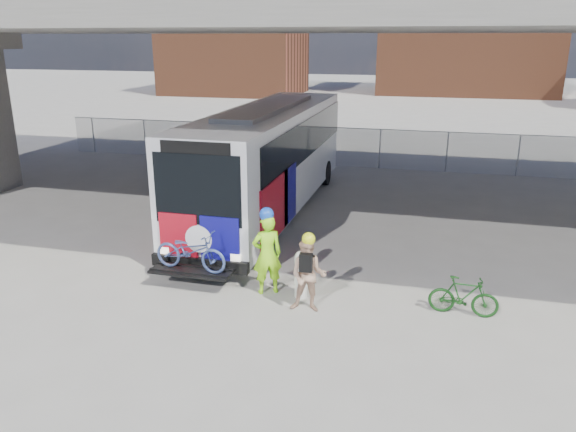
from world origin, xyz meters
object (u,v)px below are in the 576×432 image
(bollard, at_px, (301,272))
(bike_parked, at_px, (464,296))
(cyclist_hivis, at_px, (267,252))
(cyclist_tan, at_px, (308,274))
(bus, at_px, (269,152))

(bollard, bearing_deg, bike_parked, 0.07)
(bike_parked, bearing_deg, cyclist_hivis, 92.44)
(cyclist_tan, bearing_deg, bollard, 112.36)
(bus, distance_m, bike_parked, 9.08)
(bus, relative_size, bollard, 11.40)
(bus, distance_m, bollard, 7.02)
(cyclist_tan, relative_size, bike_parked, 1.24)
(cyclist_hivis, xyz_separation_m, bike_parked, (4.47, -0.01, -0.58))
(bus, bearing_deg, bollard, -67.24)
(bollard, distance_m, cyclist_hivis, 0.92)
(bus, bearing_deg, bike_parked, -45.10)
(bus, xyz_separation_m, cyclist_hivis, (1.83, -6.31, -1.08))
(cyclist_tan, bearing_deg, cyclist_hivis, 146.06)
(bollard, bearing_deg, cyclist_hivis, 179.04)
(bollard, height_order, bike_parked, bollard)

